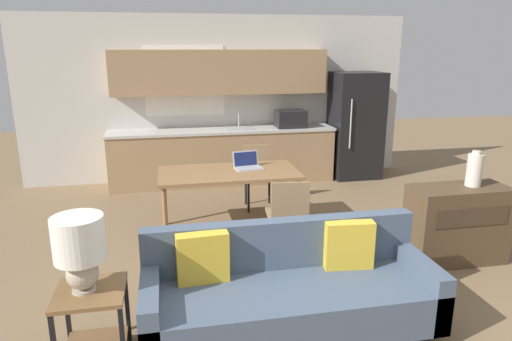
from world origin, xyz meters
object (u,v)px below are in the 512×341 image
object	(u,v)px
table_lamp	(80,247)
vase	(474,170)
couch	(288,291)
dining_chair_near_right	(288,213)
side_table	(92,314)
credenza	(456,224)
laptop	(247,164)
refrigerator	(355,125)
dining_chair_far_right	(259,173)
dining_table	(229,176)

from	to	relation	value
table_lamp	vase	xyz separation A→B (m)	(3.68, 0.98, 0.08)
couch	dining_chair_near_right	size ratio (longest dim) A/B	2.61
side_table	credenza	xyz separation A→B (m)	(3.51, 0.96, 0.02)
vase	laptop	world-z (taller)	vase
refrigerator	vase	xyz separation A→B (m)	(-0.11, -3.27, 0.09)
dining_chair_near_right	credenza	bearing A→B (deg)	170.22
refrigerator	credenza	bearing A→B (deg)	-94.42
dining_chair_far_right	vase	bearing A→B (deg)	-44.44
credenza	vase	xyz separation A→B (m)	(0.14, 0.02, 0.58)
dining_chair_far_right	dining_chair_near_right	size ratio (longest dim) A/B	1.00
dining_table	dining_chair_near_right	world-z (taller)	dining_chair_near_right
credenza	vase	bearing A→B (deg)	6.93
dining_chair_far_right	laptop	size ratio (longest dim) A/B	2.43
side_table	dining_chair_far_right	distance (m)	3.53
couch	dining_chair_far_right	size ratio (longest dim) A/B	2.61
couch	table_lamp	distance (m)	1.60
dining_table	couch	distance (m)	2.13
dining_table	dining_chair_far_right	bearing A→B (deg)	56.82
vase	dining_chair_far_right	xyz separation A→B (m)	(-1.83, 2.05, -0.49)
table_lamp	laptop	xyz separation A→B (m)	(1.56, 2.32, -0.10)
laptop	credenza	bearing A→B (deg)	-43.46
table_lamp	credenza	size ratio (longest dim) A/B	0.54
vase	laptop	xyz separation A→B (m)	(-2.12, 1.35, -0.17)
refrigerator	dining_chair_far_right	distance (m)	2.33
side_table	vase	size ratio (longest dim) A/B	1.57
table_lamp	credenza	world-z (taller)	table_lamp
side_table	laptop	size ratio (longest dim) A/B	1.63
credenza	laptop	distance (m)	2.44
dining_table	dining_chair_near_right	bearing A→B (deg)	-56.46
vase	laptop	distance (m)	2.52
side_table	credenza	bearing A→B (deg)	15.39
dining_table	vase	distance (m)	2.68
dining_table	vase	size ratio (longest dim) A/B	4.49
dining_chair_far_right	table_lamp	bearing A→B (deg)	-117.69
dining_chair_near_right	dining_chair_far_right	bearing A→B (deg)	-85.01
side_table	vase	xyz separation A→B (m)	(3.65, 0.98, 0.60)
couch	credenza	distance (m)	2.22
credenza	refrigerator	bearing A→B (deg)	85.58
table_lamp	dining_chair_near_right	xyz separation A→B (m)	(1.84, 1.42, -0.42)
vase	dining_table	bearing A→B (deg)	152.48
laptop	side_table	bearing A→B (deg)	-132.14
dining_chair_near_right	laptop	distance (m)	1.00
credenza	vase	distance (m)	0.59
laptop	vase	bearing A→B (deg)	-41.30
side_table	laptop	world-z (taller)	laptop
couch	vase	world-z (taller)	vase
dining_chair_far_right	dining_chair_near_right	bearing A→B (deg)	-86.63
couch	laptop	xyz separation A→B (m)	(0.07, 2.20, 0.47)
refrigerator	couch	bearing A→B (deg)	-119.21
side_table	dining_chair_far_right	world-z (taller)	dining_chair_far_right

